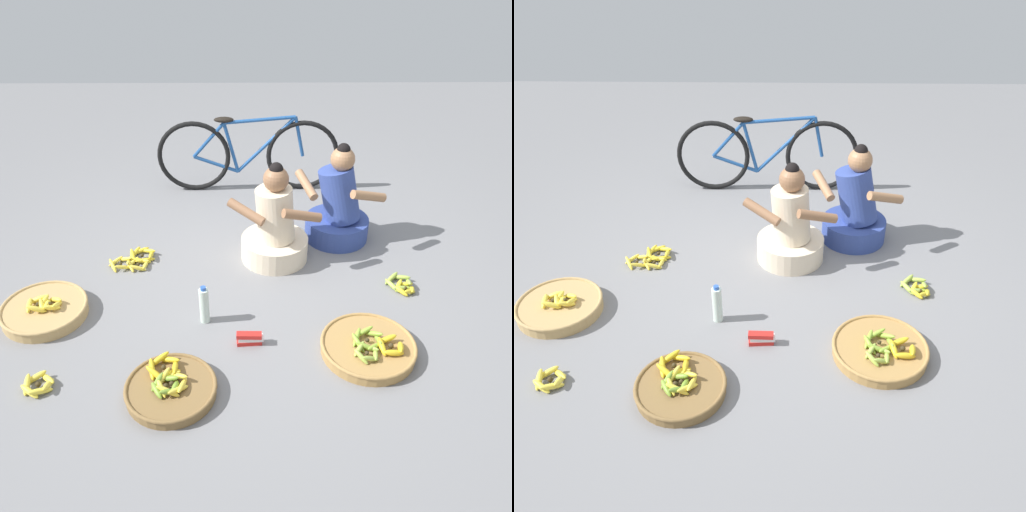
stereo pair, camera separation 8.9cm
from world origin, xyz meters
The scene contains 12 objects.
ground_plane centered at (0.00, 0.00, 0.00)m, with size 10.00×10.00×0.00m, color slate.
vendor_woman_front centered at (0.15, 0.30, 0.26)m, with size 0.71×0.52×0.81m.
vendor_woman_behind centered at (0.67, 0.60, 0.27)m, with size 0.70×0.55×0.83m.
bicycle_leaning centered at (-0.06, 1.49, 0.36)m, with size 1.70×0.08×0.73m.
banana_basket_front_center centered at (0.70, -0.77, 0.05)m, with size 0.60×0.60×0.15m.
banana_basket_mid_right centered at (-1.44, -0.40, 0.05)m, with size 0.58×0.58×0.15m.
banana_basket_near_vendor centered at (-0.50, -1.10, 0.04)m, with size 0.53×0.53×0.14m.
loose_bananas_back_center centered at (-0.93, 0.24, 0.03)m, with size 0.36×0.33×0.08m.
loose_bananas_near_bicycle centered at (-1.28, -1.05, 0.03)m, with size 0.21×0.21×0.08m.
loose_bananas_back_left centered at (1.06, -0.11, 0.03)m, with size 0.23×0.27×0.10m.
water_bottle centered at (-0.35, -0.46, 0.13)m, with size 0.07×0.07×0.29m.
packet_carton_stack centered at (-0.04, -0.69, 0.04)m, with size 0.17×0.06×0.09m.
Camera 1 is at (-0.03, -3.26, 2.41)m, focal length 38.10 mm.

